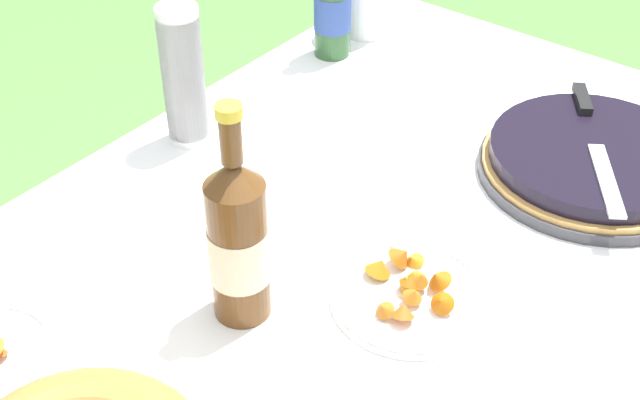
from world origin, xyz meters
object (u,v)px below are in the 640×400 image
(cider_bottle_green, at_px, (333,1))
(snack_plate_near, at_px, (411,293))
(cup_stack, at_px, (183,76))
(cider_bottle_amber, at_px, (238,241))
(berry_tart, at_px, (592,162))
(serving_knife, at_px, (593,134))

(cider_bottle_green, bearing_deg, snack_plate_near, -133.84)
(cup_stack, relative_size, snack_plate_near, 1.11)
(cup_stack, relative_size, cider_bottle_amber, 0.77)
(berry_tart, distance_m, snack_plate_near, 0.44)
(cider_bottle_amber, xyz_separation_m, snack_plate_near, (0.16, -0.17, -0.11))
(snack_plate_near, bearing_deg, cider_bottle_amber, 132.76)
(cider_bottle_green, bearing_deg, cup_stack, 178.95)
(serving_knife, bearing_deg, snack_plate_near, -40.84)
(cup_stack, bearing_deg, serving_knife, -58.76)
(cup_stack, distance_m, snack_plate_near, 0.56)
(berry_tart, relative_size, serving_knife, 1.15)
(cider_bottle_amber, bearing_deg, cup_stack, 54.30)
(snack_plate_near, bearing_deg, cup_stack, 79.33)
(berry_tart, height_order, cup_stack, cup_stack)
(berry_tart, xyz_separation_m, cup_stack, (-0.33, 0.61, 0.10))
(berry_tart, xyz_separation_m, serving_knife, (0.02, 0.02, 0.04))
(serving_knife, xyz_separation_m, cider_bottle_amber, (-0.62, 0.23, 0.06))
(cider_bottle_green, distance_m, snack_plate_near, 0.74)
(cider_bottle_amber, bearing_deg, snack_plate_near, -47.24)
(cup_stack, relative_size, cider_bottle_green, 0.82)
(berry_tart, relative_size, cider_bottle_green, 1.20)
(berry_tart, bearing_deg, serving_knife, 34.04)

